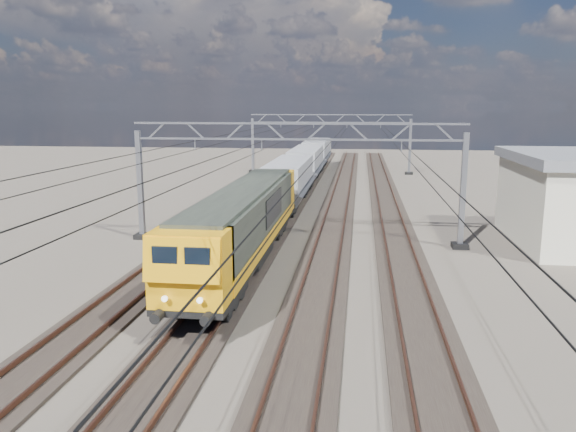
# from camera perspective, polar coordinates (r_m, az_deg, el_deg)

# --- Properties ---
(ground) EXTENTS (160.00, 160.00, 0.00)m
(ground) POSITION_cam_1_polar(r_m,az_deg,el_deg) (29.64, -0.12, -4.60)
(ground) COLOR #28231E
(ground) RESTS_ON ground
(track_outer_west) EXTENTS (2.60, 140.00, 0.30)m
(track_outer_west) POSITION_cam_1_polar(r_m,az_deg,el_deg) (30.95, -11.23, -4.00)
(track_outer_west) COLOR black
(track_outer_west) RESTS_ON ground
(track_loco) EXTENTS (2.60, 140.00, 0.30)m
(track_loco) POSITION_cam_1_polar(r_m,az_deg,el_deg) (29.93, -3.93, -4.33)
(track_loco) COLOR black
(track_loco) RESTS_ON ground
(track_inner_east) EXTENTS (2.60, 140.00, 0.30)m
(track_inner_east) POSITION_cam_1_polar(r_m,az_deg,el_deg) (29.43, 3.76, -4.59)
(track_inner_east) COLOR black
(track_inner_east) RESTS_ON ground
(track_outer_east) EXTENTS (2.60, 140.00, 0.30)m
(track_outer_east) POSITION_cam_1_polar(r_m,az_deg,el_deg) (29.47, 11.57, -4.78)
(track_outer_east) COLOR black
(track_outer_east) RESTS_ON ground
(catenary_gantry_mid) EXTENTS (19.90, 0.90, 7.11)m
(catenary_gantry_mid) POSITION_cam_1_polar(r_m,az_deg,el_deg) (32.76, 0.80, 3.88)
(catenary_gantry_mid) COLOR gray
(catenary_gantry_mid) RESTS_ON ground
(catenary_gantry_far) EXTENTS (19.90, 0.90, 7.11)m
(catenary_gantry_far) POSITION_cam_1_polar(r_m,az_deg,el_deg) (68.52, 4.29, 7.60)
(catenary_gantry_far) COLOR gray
(catenary_gantry_far) RESTS_ON ground
(overhead_wires) EXTENTS (12.03, 140.00, 0.53)m
(overhead_wires) POSITION_cam_1_polar(r_m,az_deg,el_deg) (36.55, 1.53, 7.52)
(overhead_wires) COLOR black
(overhead_wires) RESTS_ON ground
(locomotive) EXTENTS (2.76, 21.10, 3.62)m
(locomotive) POSITION_cam_1_polar(r_m,az_deg,el_deg) (28.38, -4.41, -0.51)
(locomotive) COLOR black
(locomotive) RESTS_ON ground
(hopper_wagon_lead) EXTENTS (3.38, 13.00, 3.25)m
(hopper_wagon_lead) POSITION_cam_1_polar(r_m,az_deg,el_deg) (45.64, 0.12, 3.79)
(hopper_wagon_lead) COLOR black
(hopper_wagon_lead) RESTS_ON ground
(hopper_wagon_mid) EXTENTS (3.38, 13.00, 3.25)m
(hopper_wagon_mid) POSITION_cam_1_polar(r_m,az_deg,el_deg) (59.66, 1.85, 5.50)
(hopper_wagon_mid) COLOR black
(hopper_wagon_mid) RESTS_ON ground
(hopper_wagon_third) EXTENTS (3.38, 13.00, 3.25)m
(hopper_wagon_third) POSITION_cam_1_polar(r_m,az_deg,el_deg) (73.76, 2.93, 6.55)
(hopper_wagon_third) COLOR black
(hopper_wagon_third) RESTS_ON ground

